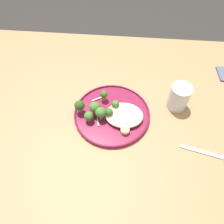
% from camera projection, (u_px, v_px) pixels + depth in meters
% --- Properties ---
extents(ground, '(6.00, 6.00, 0.00)m').
position_uv_depth(ground, '(115.00, 176.00, 1.41)').
color(ground, '#2D2B28').
extents(wooden_dining_table, '(1.40, 1.00, 0.74)m').
position_uv_depth(wooden_dining_table, '(118.00, 124.00, 0.88)').
color(wooden_dining_table, '#9E754C').
rests_on(wooden_dining_table, ground).
extents(dinner_plate, '(0.29, 0.29, 0.02)m').
position_uv_depth(dinner_plate, '(112.00, 114.00, 0.80)').
color(dinner_plate, maroon).
rests_on(dinner_plate, wooden_dining_table).
extents(noodle_bed, '(0.14, 0.12, 0.03)m').
position_uv_depth(noodle_bed, '(124.00, 115.00, 0.78)').
color(noodle_bed, beige).
rests_on(noodle_bed, dinner_plate).
extents(seared_scallop_on_noodles, '(0.03, 0.03, 0.02)m').
position_uv_depth(seared_scallop_on_noodles, '(119.00, 111.00, 0.79)').
color(seared_scallop_on_noodles, '#E5C689').
rests_on(seared_scallop_on_noodles, dinner_plate).
extents(seared_scallop_tiny_bay, '(0.03, 0.03, 0.01)m').
position_uv_depth(seared_scallop_tiny_bay, '(130.00, 116.00, 0.78)').
color(seared_scallop_tiny_bay, beige).
rests_on(seared_scallop_tiny_bay, dinner_plate).
extents(seared_scallop_left_edge, '(0.03, 0.03, 0.01)m').
position_uv_depth(seared_scallop_left_edge, '(130.00, 122.00, 0.77)').
color(seared_scallop_left_edge, '#E5C689').
rests_on(seared_scallop_left_edge, dinner_plate).
extents(seared_scallop_tilted_round, '(0.03, 0.03, 0.01)m').
position_uv_depth(seared_scallop_tilted_round, '(125.00, 130.00, 0.74)').
color(seared_scallop_tilted_round, beige).
rests_on(seared_scallop_tilted_round, dinner_plate).
extents(seared_scallop_center_golden, '(0.02, 0.02, 0.02)m').
position_uv_depth(seared_scallop_center_golden, '(115.00, 115.00, 0.78)').
color(seared_scallop_center_golden, '#E5C689').
rests_on(seared_scallop_center_golden, dinner_plate).
extents(broccoli_floret_front_edge, '(0.04, 0.04, 0.06)m').
position_uv_depth(broccoli_floret_front_edge, '(95.00, 107.00, 0.77)').
color(broccoli_floret_front_edge, '#89A356').
rests_on(broccoli_floret_front_edge, dinner_plate).
extents(broccoli_floret_split_head, '(0.03, 0.03, 0.05)m').
position_uv_depth(broccoli_floret_split_head, '(89.00, 116.00, 0.76)').
color(broccoli_floret_split_head, '#7A994C').
rests_on(broccoli_floret_split_head, dinner_plate).
extents(broccoli_floret_near_rim, '(0.03, 0.03, 0.05)m').
position_uv_depth(broccoli_floret_near_rim, '(109.00, 112.00, 0.76)').
color(broccoli_floret_near_rim, '#7A994C').
rests_on(broccoli_floret_near_rim, dinner_plate).
extents(broccoli_floret_tall_stalk, '(0.04, 0.04, 0.06)m').
position_uv_depth(broccoli_floret_tall_stalk, '(80.00, 106.00, 0.77)').
color(broccoli_floret_tall_stalk, '#89A356').
rests_on(broccoli_floret_tall_stalk, dinner_plate).
extents(broccoli_floret_left_leaning, '(0.04, 0.04, 0.06)m').
position_uv_depth(broccoli_floret_left_leaning, '(101.00, 113.00, 0.76)').
color(broccoli_floret_left_leaning, '#89A356').
rests_on(broccoli_floret_left_leaning, dinner_plate).
extents(broccoli_floret_beside_noodles, '(0.03, 0.03, 0.05)m').
position_uv_depth(broccoli_floret_beside_noodles, '(104.00, 95.00, 0.82)').
color(broccoli_floret_beside_noodles, '#89A356').
rests_on(broccoli_floret_beside_noodles, dinner_plate).
extents(broccoli_floret_rear_charred, '(0.03, 0.03, 0.05)m').
position_uv_depth(broccoli_floret_rear_charred, '(115.00, 105.00, 0.79)').
color(broccoli_floret_rear_charred, '#7A994C').
rests_on(broccoli_floret_rear_charred, dinner_plate).
extents(onion_sliver_short_strip, '(0.04, 0.02, 0.00)m').
position_uv_depth(onion_sliver_short_strip, '(101.00, 113.00, 0.80)').
color(onion_sliver_short_strip, silver).
rests_on(onion_sliver_short_strip, dinner_plate).
extents(onion_sliver_long_sliver, '(0.01, 0.04, 0.00)m').
position_uv_depth(onion_sliver_long_sliver, '(98.00, 122.00, 0.77)').
color(onion_sliver_long_sliver, silver).
rests_on(onion_sliver_long_sliver, dinner_plate).
extents(onion_sliver_curled_piece, '(0.05, 0.01, 0.00)m').
position_uv_depth(onion_sliver_curled_piece, '(97.00, 110.00, 0.81)').
color(onion_sliver_curled_piece, silver).
rests_on(onion_sliver_curled_piece, dinner_plate).
extents(onion_sliver_pale_crescent, '(0.04, 0.03, 0.00)m').
position_uv_depth(onion_sliver_pale_crescent, '(97.00, 99.00, 0.84)').
color(onion_sliver_pale_crescent, silver).
rests_on(onion_sliver_pale_crescent, dinner_plate).
extents(water_glass, '(0.08, 0.08, 0.10)m').
position_uv_depth(water_glass, '(178.00, 98.00, 0.80)').
color(water_glass, silver).
rests_on(water_glass, wooden_dining_table).
extents(dinner_fork, '(0.19, 0.06, 0.00)m').
position_uv_depth(dinner_fork, '(209.00, 154.00, 0.71)').
color(dinner_fork, silver).
rests_on(dinner_fork, wooden_dining_table).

